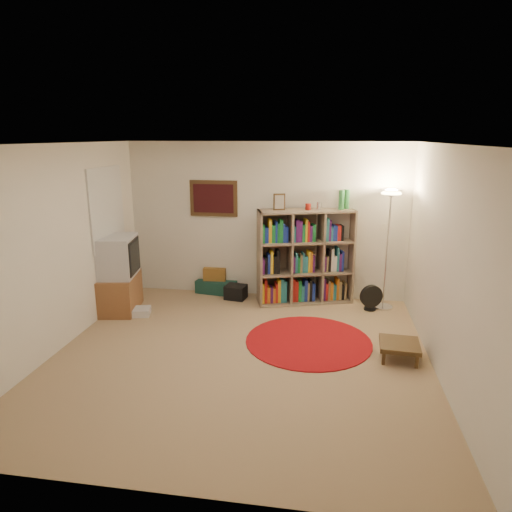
{
  "coord_description": "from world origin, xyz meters",
  "views": [
    {
      "loc": [
        0.97,
        -4.94,
        2.58
      ],
      "look_at": [
        0.1,
        0.6,
        1.1
      ],
      "focal_mm": 32.0,
      "sensor_mm": 36.0,
      "label": 1
    }
  ],
  "objects_px": {
    "floor_fan": "(371,298)",
    "side_table": "(399,345)",
    "suitcase": "(218,285)",
    "bookshelf": "(304,258)",
    "floor_lamp": "(390,210)",
    "tv_stand": "(117,275)"
  },
  "relations": [
    {
      "from": "floor_fan",
      "to": "side_table",
      "type": "xyz_separation_m",
      "value": [
        0.2,
        -1.56,
        -0.02
      ]
    },
    {
      "from": "floor_fan",
      "to": "side_table",
      "type": "relative_size",
      "value": 0.82
    },
    {
      "from": "floor_fan",
      "to": "suitcase",
      "type": "xyz_separation_m",
      "value": [
        -2.5,
        0.48,
        -0.09
      ]
    },
    {
      "from": "bookshelf",
      "to": "suitcase",
      "type": "bearing_deg",
      "value": 153.59
    },
    {
      "from": "bookshelf",
      "to": "side_table",
      "type": "relative_size",
      "value": 3.64
    },
    {
      "from": "side_table",
      "to": "floor_lamp",
      "type": "bearing_deg",
      "value": 89.94
    },
    {
      "from": "bookshelf",
      "to": "floor_fan",
      "type": "distance_m",
      "value": 1.19
    },
    {
      "from": "tv_stand",
      "to": "side_table",
      "type": "bearing_deg",
      "value": -23.26
    },
    {
      "from": "bookshelf",
      "to": "floor_fan",
      "type": "xyz_separation_m",
      "value": [
        1.05,
        -0.23,
        -0.52
      ]
    },
    {
      "from": "floor_fan",
      "to": "suitcase",
      "type": "relative_size",
      "value": 0.55
    },
    {
      "from": "tv_stand",
      "to": "side_table",
      "type": "xyz_separation_m",
      "value": [
        3.99,
        -0.98,
        -0.38
      ]
    },
    {
      "from": "tv_stand",
      "to": "suitcase",
      "type": "xyz_separation_m",
      "value": [
        1.29,
        1.07,
        -0.45
      ]
    },
    {
      "from": "floor_lamp",
      "to": "bookshelf",
      "type": "bearing_deg",
      "value": 175.59
    },
    {
      "from": "floor_fan",
      "to": "bookshelf",
      "type": "bearing_deg",
      "value": 146.36
    },
    {
      "from": "floor_fan",
      "to": "tv_stand",
      "type": "relative_size",
      "value": 0.35
    },
    {
      "from": "bookshelf",
      "to": "floor_fan",
      "type": "bearing_deg",
      "value": -29.1
    },
    {
      "from": "side_table",
      "to": "suitcase",
      "type": "bearing_deg",
      "value": 142.87
    },
    {
      "from": "side_table",
      "to": "floor_fan",
      "type": "bearing_deg",
      "value": 97.25
    },
    {
      "from": "floor_fan",
      "to": "tv_stand",
      "type": "xyz_separation_m",
      "value": [
        -3.79,
        -0.59,
        0.36
      ]
    },
    {
      "from": "bookshelf",
      "to": "suitcase",
      "type": "distance_m",
      "value": 1.6
    },
    {
      "from": "suitcase",
      "to": "side_table",
      "type": "height_order",
      "value": "suitcase"
    },
    {
      "from": "floor_lamp",
      "to": "floor_fan",
      "type": "bearing_deg",
      "value": -146.13
    }
  ]
}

